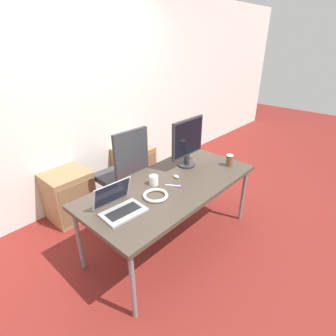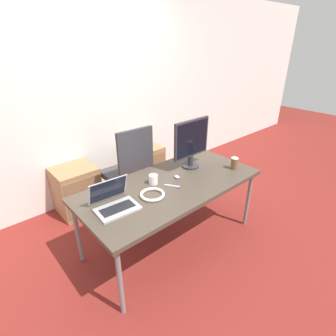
# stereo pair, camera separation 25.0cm
# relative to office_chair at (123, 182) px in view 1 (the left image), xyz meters

# --- Properties ---
(ground_plane) EXTENTS (14.00, 14.00, 0.00)m
(ground_plane) POSITION_rel_office_chair_xyz_m (-0.00, -0.77, -0.43)
(ground_plane) COLOR maroon
(wall_back) EXTENTS (10.00, 0.05, 2.60)m
(wall_back) POSITION_rel_office_chair_xyz_m (-0.00, 0.68, 0.87)
(wall_back) COLOR white
(wall_back) RESTS_ON ground_plane
(desk) EXTENTS (1.80, 0.86, 0.71)m
(desk) POSITION_rel_office_chair_xyz_m (-0.00, -0.77, 0.24)
(desk) COLOR #473D33
(desk) RESTS_ON ground_plane
(office_chair) EXTENTS (0.56, 0.57, 1.12)m
(office_chair) POSITION_rel_office_chair_xyz_m (0.00, 0.00, 0.00)
(office_chair) COLOR #232326
(office_chair) RESTS_ON ground_plane
(cabinet_left) EXTENTS (0.48, 0.45, 0.59)m
(cabinet_left) POSITION_rel_office_chair_xyz_m (-0.49, 0.42, -0.14)
(cabinet_left) COLOR #99754C
(cabinet_left) RESTS_ON ground_plane
(cabinet_right) EXTENTS (0.48, 0.45, 0.59)m
(cabinet_right) POSITION_rel_office_chair_xyz_m (0.53, 0.42, -0.14)
(cabinet_right) COLOR #99754C
(cabinet_right) RESTS_ON ground_plane
(laptop_center) EXTENTS (0.36, 0.32, 0.23)m
(laptop_center) POSITION_rel_office_chair_xyz_m (-0.62, -0.76, 0.33)
(laptop_center) COLOR #ADADB2
(laptop_center) RESTS_ON desk
(monitor) EXTENTS (0.47, 0.19, 0.53)m
(monitor) POSITION_rel_office_chair_xyz_m (0.41, -0.63, 0.56)
(monitor) COLOR #2D2D33
(monitor) RESTS_ON desk
(mouse) EXTENTS (0.04, 0.06, 0.03)m
(mouse) POSITION_rel_office_chair_xyz_m (0.11, -0.73, 0.29)
(mouse) COLOR silver
(mouse) RESTS_ON desk
(coffee_cup_white) EXTENTS (0.08, 0.08, 0.09)m
(coffee_cup_white) POSITION_rel_office_chair_xyz_m (-0.13, -0.66, 0.33)
(coffee_cup_white) COLOR white
(coffee_cup_white) RESTS_ON desk
(coffee_cup_brown) EXTENTS (0.08, 0.08, 0.13)m
(coffee_cup_brown) POSITION_rel_office_chair_xyz_m (0.72, -0.98, 0.34)
(coffee_cup_brown) COLOR brown
(coffee_cup_brown) RESTS_ON desk
(cable_coil) EXTENTS (0.23, 0.23, 0.03)m
(cable_coil) POSITION_rel_office_chair_xyz_m (-0.28, -0.82, 0.29)
(cable_coil) COLOR white
(cable_coil) RESTS_ON desk
(scissors) EXTENTS (0.11, 0.16, 0.01)m
(scissors) POSITION_rel_office_chair_xyz_m (-0.02, -0.84, 0.28)
(scissors) COLOR #B2B2B7
(scissors) RESTS_ON desk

